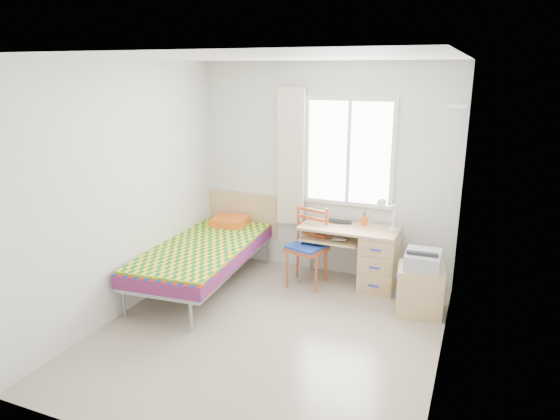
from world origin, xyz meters
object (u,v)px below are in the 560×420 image
object	(u,v)px
bed	(207,249)
chair	(309,242)
cabinet	(419,290)
desk	(373,257)
printer	(423,259)

from	to	relation	value
bed	chair	world-z (taller)	chair
cabinet	chair	bearing A→B (deg)	160.56
desk	cabinet	distance (m)	0.74
chair	printer	bearing A→B (deg)	5.52
cabinet	printer	bearing A→B (deg)	21.06
chair	printer	size ratio (longest dim) A/B	2.23
chair	desk	bearing A→B (deg)	28.70
desk	chair	distance (m)	0.77
printer	desk	bearing A→B (deg)	143.07
bed	chair	bearing A→B (deg)	20.59
bed	cabinet	xyz separation A→B (m)	(2.43, 0.24, -0.19)
bed	chair	size ratio (longest dim) A/B	2.37
desk	printer	xyz separation A→B (m)	(0.60, -0.42, 0.21)
chair	cabinet	distance (m)	1.39
desk	chair	bearing A→B (deg)	-167.20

